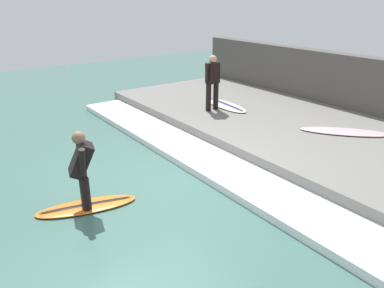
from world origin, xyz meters
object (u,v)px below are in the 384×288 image
surfer_riding (82,166)px  surfer_waiting_near (213,80)px  surfboard_waiting_near (225,105)px  surfboard_spare (345,132)px  surfboard_riding (87,206)px

surfer_riding → surfer_waiting_near: size_ratio=0.87×
surfer_riding → surfboard_waiting_near: 5.70m
surfer_riding → surfboard_spare: surfer_riding is taller
surfboard_riding → surfboard_waiting_near: size_ratio=0.94×
surfboard_riding → surfer_riding: surfer_riding is taller
surfer_riding → surfboard_riding: bearing=-1.8°
surfer_waiting_near → surfboard_spare: size_ratio=0.81×
surfer_riding → surfer_waiting_near: 5.15m
surfboard_riding → surfer_riding: 0.75m
surfboard_riding → surfer_waiting_near: (4.58, 2.33, 1.17)m
surfer_waiting_near → surfboard_waiting_near: size_ratio=0.82×
surfer_waiting_near → surfer_riding: bearing=-153.1°
surfboard_waiting_near → surfer_riding: bearing=-154.9°
surfboard_waiting_near → surfboard_spare: (0.76, -3.35, -0.00)m
surfer_riding → surfboard_waiting_near: size_ratio=0.72×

